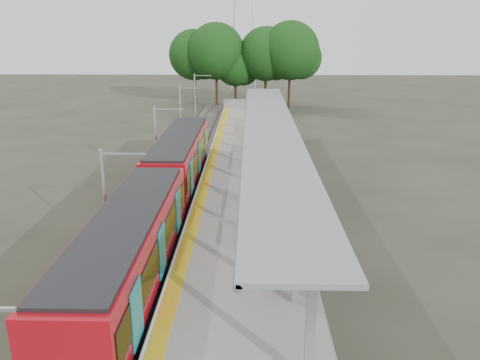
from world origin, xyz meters
The scene contains 15 objects.
ground centered at (0.00, 0.00, 0.00)m, with size 200.00×200.00×0.00m, color #474438.
trackbed centered at (-4.50, 20.00, 0.12)m, with size 3.00×70.00×0.24m, color #59544C.
platform centered at (0.00, 20.00, 0.50)m, with size 6.00×50.00×1.00m, color gray.
tactile_strip centered at (-2.55, 20.00, 1.01)m, with size 0.60×50.00×0.02m, color yellow.
end_fence centered at (0.00, 44.95, 1.60)m, with size 6.00×0.10×1.20m, color #9EA0A5.
train centered at (-4.50, 10.83, 2.05)m, with size 2.74×27.60×3.62m.
canopy centered at (1.61, 16.19, 4.20)m, with size 3.27×38.00×3.66m.
tree_cluster centered at (-0.77, 52.99, 7.18)m, with size 20.68×10.42×11.54m.
catenary_masts centered at (-6.22, 19.00, 2.91)m, with size 2.08×48.16×5.40m.
bench_near centered at (2.29, 2.92, 1.51)m, with size 0.80×1.48×0.97m.
bench_mid centered at (2.05, 15.80, 1.48)m, with size 0.50×1.36×0.91m.
bench_far centered at (1.37, 25.22, 1.55)m, with size 0.76×1.60×1.05m.
info_pillar_near centered at (0.96, 10.88, 1.74)m, with size 0.38×0.38×1.70m.
info_pillar_far centered at (1.46, 18.69, 1.71)m, with size 0.37×0.37×1.65m.
litter_bin centered at (2.32, 19.96, 1.48)m, with size 0.46×0.46×0.95m, color #9EA0A5.
Camera 1 is at (0.33, -12.90, 10.50)m, focal length 35.00 mm.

